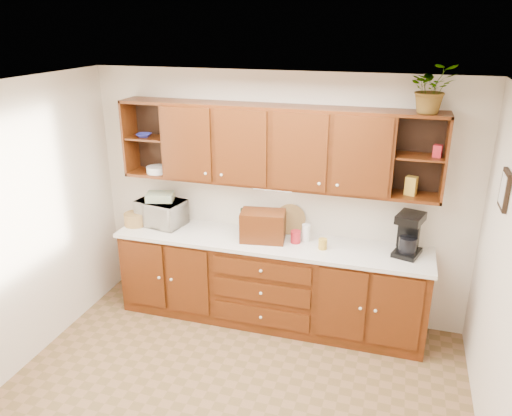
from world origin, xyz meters
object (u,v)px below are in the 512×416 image
Objects in this scene: bread_box at (263,226)px; potted_plant at (432,88)px; microwave at (161,212)px; coffee_maker at (409,234)px.

bread_box is 1.04× the size of potted_plant.
coffee_maker reaches higher than microwave.
microwave is at bearing -179.27° from potted_plant.
coffee_maker is at bearing -149.91° from potted_plant.
bread_box is 1.06× the size of coffee_maker.
bread_box is at bearing -175.33° from potted_plant.
microwave is at bearing 167.67° from bread_box.
potted_plant is (0.05, 0.03, 1.36)m from coffee_maker.
microwave is 3.01m from potted_plant.
coffee_maker is 1.36m from potted_plant.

